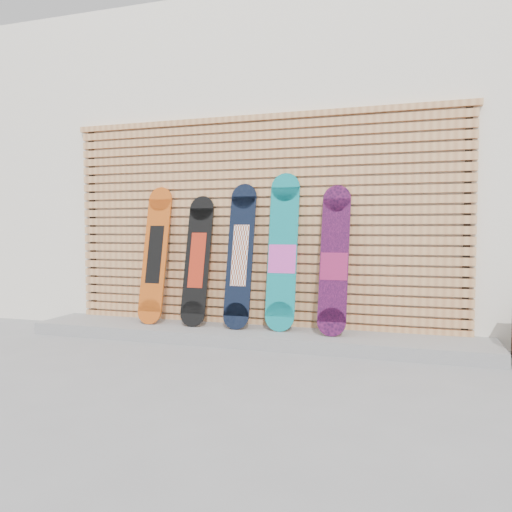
% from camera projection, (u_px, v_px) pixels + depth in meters
% --- Properties ---
extents(ground, '(80.00, 80.00, 0.00)m').
position_uv_depth(ground, '(241.00, 359.00, 4.28)').
color(ground, gray).
rests_on(ground, ground).
extents(building, '(12.00, 5.00, 3.60)m').
position_uv_depth(building, '(350.00, 183.00, 7.37)').
color(building, white).
rests_on(building, ground).
extents(concrete_step, '(4.60, 0.70, 0.12)m').
position_uv_depth(concrete_step, '(249.00, 335.00, 4.97)').
color(concrete_step, gray).
rests_on(concrete_step, ground).
extents(slat_wall, '(4.26, 0.08, 2.29)m').
position_uv_depth(slat_wall, '(258.00, 221.00, 5.19)').
color(slat_wall, tan).
rests_on(slat_wall, ground).
extents(snowboard_0, '(0.27, 0.34, 1.46)m').
position_uv_depth(snowboard_0, '(155.00, 254.00, 5.34)').
color(snowboard_0, '#BD4E14').
rests_on(snowboard_0, concrete_step).
extents(snowboard_1, '(0.27, 0.34, 1.35)m').
position_uv_depth(snowboard_1, '(197.00, 260.00, 5.20)').
color(snowboard_1, black).
rests_on(snowboard_1, concrete_step).
extents(snowboard_2, '(0.27, 0.34, 1.47)m').
position_uv_depth(snowboard_2, '(240.00, 255.00, 5.06)').
color(snowboard_2, black).
rests_on(snowboard_2, concrete_step).
extents(snowboard_3, '(0.29, 0.30, 1.57)m').
position_uv_depth(snowboard_3, '(283.00, 252.00, 4.94)').
color(snowboard_3, '#0D7C82').
rests_on(snowboard_3, concrete_step).
extents(snowboard_4, '(0.27, 0.38, 1.43)m').
position_uv_depth(snowboard_4, '(334.00, 260.00, 4.75)').
color(snowboard_4, black).
rests_on(snowboard_4, concrete_step).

